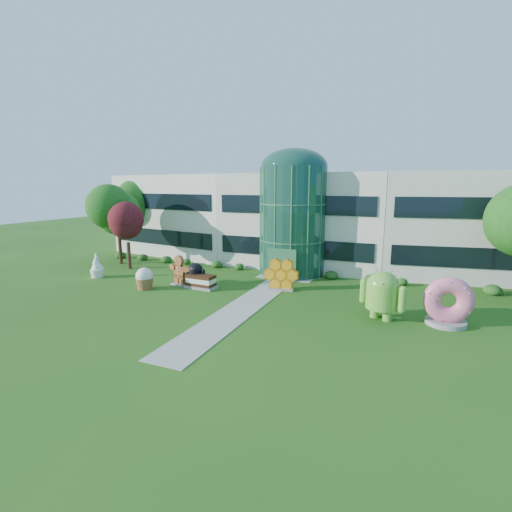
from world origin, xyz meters
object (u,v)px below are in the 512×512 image
at_px(android_black, 196,272).
at_px(android_green, 382,291).
at_px(gingerbread, 179,270).
at_px(donut, 448,300).

bearing_deg(android_black, android_green, -1.42).
distance_m(android_green, android_black, 14.90).
distance_m(android_green, gingerbread, 16.27).
distance_m(android_black, donut, 18.45).
bearing_deg(gingerbread, android_green, 7.56).
bearing_deg(android_green, android_black, -163.71).
bearing_deg(android_black, gingerbread, -164.08).
xyz_separation_m(android_green, android_black, (-14.73, 2.15, -0.66)).
bearing_deg(donut, android_black, 166.06).
height_order(android_black, gingerbread, gingerbread).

